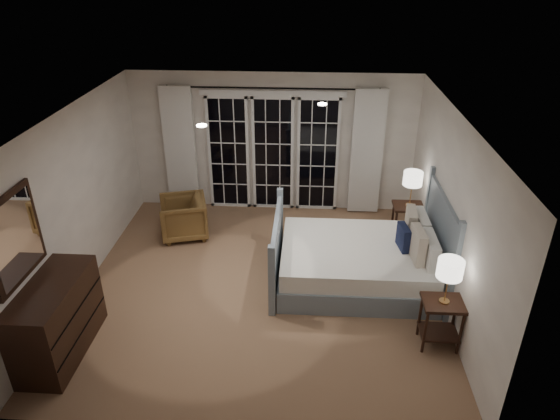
# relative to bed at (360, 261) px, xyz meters

# --- Properties ---
(floor) EXTENTS (5.00, 5.00, 0.00)m
(floor) POSITION_rel_bed_xyz_m (-1.41, -0.18, -0.34)
(floor) COLOR #8E674C
(floor) RESTS_ON ground
(ceiling) EXTENTS (5.00, 5.00, 0.00)m
(ceiling) POSITION_rel_bed_xyz_m (-1.41, -0.18, 2.16)
(ceiling) COLOR white
(ceiling) RESTS_ON wall_back
(wall_left) EXTENTS (0.02, 5.00, 2.50)m
(wall_left) POSITION_rel_bed_xyz_m (-3.91, -0.18, 0.91)
(wall_left) COLOR white
(wall_left) RESTS_ON floor
(wall_right) EXTENTS (0.02, 5.00, 2.50)m
(wall_right) POSITION_rel_bed_xyz_m (1.09, -0.18, 0.91)
(wall_right) COLOR white
(wall_right) RESTS_ON floor
(wall_back) EXTENTS (5.00, 0.02, 2.50)m
(wall_back) POSITION_rel_bed_xyz_m (-1.41, 2.32, 0.91)
(wall_back) COLOR white
(wall_back) RESTS_ON floor
(wall_front) EXTENTS (5.00, 0.02, 2.50)m
(wall_front) POSITION_rel_bed_xyz_m (-1.41, -2.68, 0.91)
(wall_front) COLOR white
(wall_front) RESTS_ON floor
(french_doors) EXTENTS (2.50, 0.04, 2.20)m
(french_doors) POSITION_rel_bed_xyz_m (-1.41, 2.28, 0.75)
(french_doors) COLOR black
(french_doors) RESTS_ON wall_back
(curtain_rod) EXTENTS (3.50, 0.03, 0.03)m
(curtain_rod) POSITION_rel_bed_xyz_m (-1.41, 2.22, 1.91)
(curtain_rod) COLOR black
(curtain_rod) RESTS_ON wall_back
(curtain_left) EXTENTS (0.55, 0.10, 2.25)m
(curtain_left) POSITION_rel_bed_xyz_m (-3.06, 2.20, 0.81)
(curtain_left) COLOR silver
(curtain_left) RESTS_ON curtain_rod
(curtain_right) EXTENTS (0.55, 0.10, 2.25)m
(curtain_right) POSITION_rel_bed_xyz_m (0.24, 2.20, 0.81)
(curtain_right) COLOR silver
(curtain_right) RESTS_ON curtain_rod
(downlight_a) EXTENTS (0.12, 0.12, 0.01)m
(downlight_a) POSITION_rel_bed_xyz_m (-0.61, 0.42, 2.15)
(downlight_a) COLOR white
(downlight_a) RESTS_ON ceiling
(downlight_b) EXTENTS (0.12, 0.12, 0.01)m
(downlight_b) POSITION_rel_bed_xyz_m (-2.01, -0.58, 2.15)
(downlight_b) COLOR white
(downlight_b) RESTS_ON ceiling
(bed) EXTENTS (2.33, 1.68, 1.36)m
(bed) POSITION_rel_bed_xyz_m (0.00, 0.00, 0.00)
(bed) COLOR slate
(bed) RESTS_ON floor
(nightstand_left) EXTENTS (0.49, 0.39, 0.64)m
(nightstand_left) POSITION_rel_bed_xyz_m (0.86, -1.28, 0.08)
(nightstand_left) COLOR black
(nightstand_left) RESTS_ON floor
(nightstand_right) EXTENTS (0.50, 0.40, 0.66)m
(nightstand_right) POSITION_rel_bed_xyz_m (0.86, 1.18, 0.09)
(nightstand_right) COLOR black
(nightstand_right) RESTS_ON floor
(lamp_left) EXTENTS (0.30, 0.30, 0.57)m
(lamp_left) POSITION_rel_bed_xyz_m (0.86, -1.28, 0.75)
(lamp_left) COLOR tan
(lamp_left) RESTS_ON nightstand_left
(lamp_right) EXTENTS (0.30, 0.30, 0.58)m
(lamp_right) POSITION_rel_bed_xyz_m (0.86, 1.18, 0.78)
(lamp_right) COLOR tan
(lamp_right) RESTS_ON nightstand_right
(armchair) EXTENTS (0.92, 0.91, 0.69)m
(armchair) POSITION_rel_bed_xyz_m (-2.83, 1.13, 0.00)
(armchair) COLOR brown
(armchair) RESTS_ON floor
(dresser) EXTENTS (0.57, 1.33, 0.94)m
(dresser) POSITION_rel_bed_xyz_m (-3.64, -1.67, 0.13)
(dresser) COLOR black
(dresser) RESTS_ON floor
(mirror) EXTENTS (0.05, 0.85, 1.00)m
(mirror) POSITION_rel_bed_xyz_m (-3.88, -1.67, 1.21)
(mirror) COLOR black
(mirror) RESTS_ON wall_left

